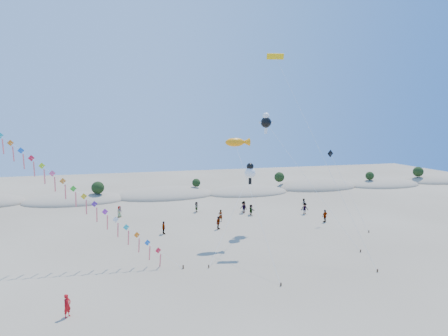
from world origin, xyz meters
TOP-DOWN VIEW (x-y plane):
  - ground at (0.00, 0.00)m, footprint 160.00×160.00m
  - dune_ridge at (1.06, 45.14)m, footprint 145.30×11.49m
  - kite_train at (-14.13, 14.28)m, footprint 22.38×9.11m
  - fish_kite at (5.55, 17.00)m, footprint 2.95×14.14m
  - cartoon_kite_low at (7.77, 18.87)m, footprint 8.32×10.60m
  - cartoon_kite_high at (11.17, 22.24)m, footprint 6.99×14.10m
  - parafoil_kite at (10.61, 17.43)m, footprint 5.98×14.47m
  - dark_kite at (21.22, 20.32)m, footprint 2.25×7.27m
  - flyer_foreground at (-11.78, 2.78)m, footprint 0.71×0.75m
  - beachgoers at (9.48, 26.79)m, footprint 29.66×11.61m

SIDE VIEW (x-z plane):
  - ground at x=0.00m, z-range 0.00..0.00m
  - dune_ridge at x=1.06m, z-range -2.67..2.90m
  - beachgoers at x=9.48m, z-range -0.05..1.75m
  - flyer_foreground at x=-11.78m, z-range 0.00..1.73m
  - dark_kite at x=21.22m, z-range 2.33..12.47m
  - cartoon_kite_low at x=7.77m, z-range 3.38..12.36m
  - kite_train at x=-14.13m, z-range 0.28..17.52m
  - fish_kite at x=5.55m, z-range 5.56..17.78m
  - cartoon_kite_high at x=11.17m, z-range 6.45..21.74m
  - parafoil_kite at x=10.61m, z-range 10.10..32.32m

